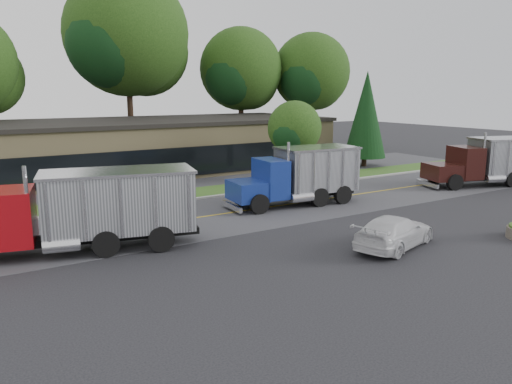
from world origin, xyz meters
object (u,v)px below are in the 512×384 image
at_px(dump_truck_maroon, 494,160).
at_px(rally_car, 394,232).
at_px(dump_truck_red, 83,209).
at_px(dump_truck_blue, 301,174).

height_order(dump_truck_maroon, rally_car, dump_truck_maroon).
distance_m(dump_truck_maroon, rally_car, 18.33).
bearing_deg(dump_truck_red, dump_truck_blue, -156.68).
distance_m(dump_truck_red, dump_truck_maroon, 28.55).
bearing_deg(rally_car, dump_truck_blue, -27.41).
distance_m(dump_truck_blue, dump_truck_maroon, 15.62).
relative_size(dump_truck_red, rally_car, 2.29).
bearing_deg(dump_truck_blue, dump_truck_maroon, 176.68).
height_order(dump_truck_blue, rally_car, dump_truck_blue).
distance_m(dump_truck_red, dump_truck_blue, 13.32).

